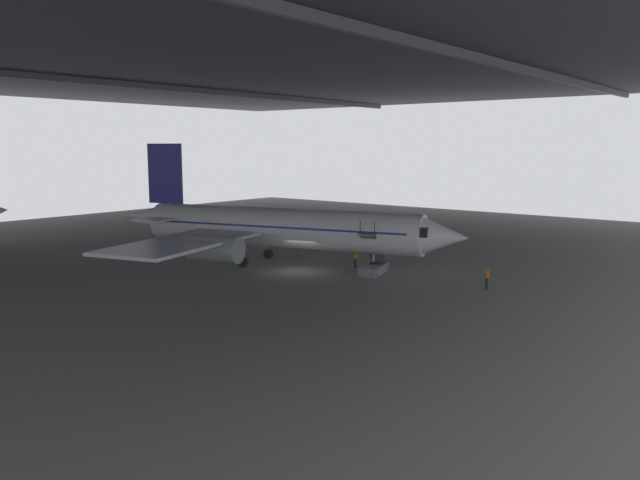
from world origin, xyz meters
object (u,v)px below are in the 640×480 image
at_px(airplane_main, 275,227).
at_px(crew_worker_near_nose, 487,276).
at_px(crew_worker_by_stairs, 355,257).
at_px(boarding_stairs, 373,265).

height_order(airplane_main, crew_worker_near_nose, airplane_main).
bearing_deg(crew_worker_by_stairs, boarding_stairs, -113.74).
height_order(airplane_main, boarding_stairs, airplane_main).
distance_m(crew_worker_near_nose, crew_worker_by_stairs, 12.13).
bearing_deg(airplane_main, crew_worker_by_stairs, -64.25).
xyz_separation_m(boarding_stairs, crew_worker_by_stairs, (1.15, 2.61, 0.21)).
relative_size(airplane_main, crew_worker_by_stairs, 20.23).
height_order(boarding_stairs, crew_worker_by_stairs, boarding_stairs).
bearing_deg(boarding_stairs, crew_worker_by_stairs, 66.26).
bearing_deg(crew_worker_by_stairs, crew_worker_near_nose, -91.83).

